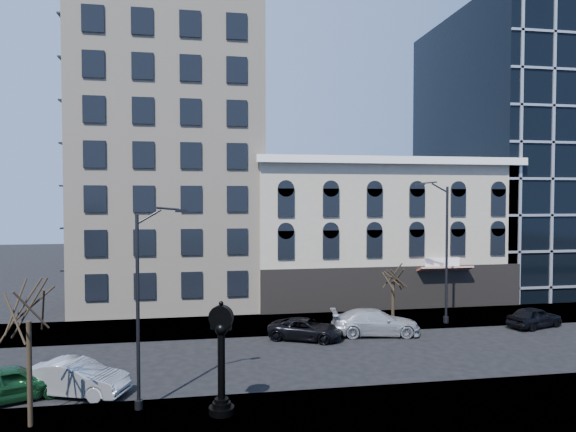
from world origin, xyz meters
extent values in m
plane|color=black|center=(0.00, 0.00, 0.00)|extent=(160.00, 160.00, 0.00)
cube|color=gray|center=(0.00, 8.00, 0.06)|extent=(160.00, 6.00, 0.12)
cube|color=gray|center=(0.00, -8.00, 0.06)|extent=(160.00, 6.00, 0.12)
cube|color=#BFAF9A|center=(-6.00, 19.00, 19.00)|extent=(15.00, 15.00, 38.00)
cube|color=#ACA18D|center=(12.00, 16.00, 6.00)|extent=(22.00, 10.00, 12.00)
cube|color=white|center=(12.00, 10.80, 12.20)|extent=(22.60, 0.80, 0.60)
cube|color=black|center=(12.00, 10.95, 1.80)|extent=(22.00, 0.30, 3.60)
cube|color=maroon|center=(16.00, 10.40, 3.40)|extent=(4.50, 1.18, 0.55)
cube|color=black|center=(32.00, 21.00, 14.00)|extent=(20.00, 20.00, 28.00)
cylinder|color=black|center=(-2.68, -7.05, 0.27)|extent=(1.08, 1.08, 0.29)
cylinder|color=black|center=(-2.68, -7.05, 0.51)|extent=(0.78, 0.78, 0.20)
cylinder|color=black|center=(-2.68, -7.05, 0.69)|extent=(0.59, 0.59, 0.16)
cylinder|color=black|center=(-2.68, -7.05, 2.18)|extent=(0.31, 0.31, 2.84)
sphere|color=black|center=(-2.68, -7.05, 3.69)|extent=(0.55, 0.55, 0.55)
cube|color=black|center=(-2.68, -7.05, 3.79)|extent=(0.90, 0.52, 0.24)
cylinder|color=black|center=(-2.68, -7.05, 4.18)|extent=(1.06, 0.66, 1.02)
cylinder|color=white|center=(-2.68, -7.22, 4.18)|extent=(0.81, 0.33, 0.86)
cylinder|color=white|center=(-2.68, -6.88, 4.18)|extent=(0.81, 0.33, 0.86)
sphere|color=black|center=(-2.68, -7.05, 4.77)|extent=(0.20, 0.20, 0.20)
cylinder|color=black|center=(-6.16, -6.00, 4.28)|extent=(0.15, 0.15, 8.33)
cylinder|color=black|center=(-6.16, -6.00, 0.31)|extent=(0.35, 0.35, 0.39)
cube|color=black|center=(-4.38, -5.53, 8.60)|extent=(0.57, 0.34, 0.14)
cylinder|color=black|center=(13.93, 6.00, 5.05)|extent=(0.18, 0.18, 9.85)
cylinder|color=black|center=(13.93, 6.00, 0.35)|extent=(0.41, 0.41, 0.46)
cube|color=black|center=(11.83, 6.56, 10.14)|extent=(0.67, 0.41, 0.16)
cylinder|color=#312618|center=(-10.19, -7.00, 2.21)|extent=(0.20, 0.20, 4.19)
cylinder|color=#312618|center=(10.08, 6.48, 1.64)|extent=(0.24, 0.24, 3.04)
imported|color=#143F1E|center=(-12.01, -3.82, 0.81)|extent=(5.13, 3.75, 1.63)
imported|color=#A5A8AD|center=(-9.29, -3.58, 0.81)|extent=(5.19, 3.23, 1.61)
imported|color=black|center=(3.13, 3.86, 0.67)|extent=(5.30, 4.00, 1.34)
imported|color=#A5A8AD|center=(7.94, 4.15, 0.85)|extent=(6.15, 3.16, 1.71)
imported|color=black|center=(19.72, 4.21, 0.73)|extent=(4.61, 2.95, 1.46)
camera|label=1|loc=(-3.45, -28.39, 9.15)|focal=32.00mm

